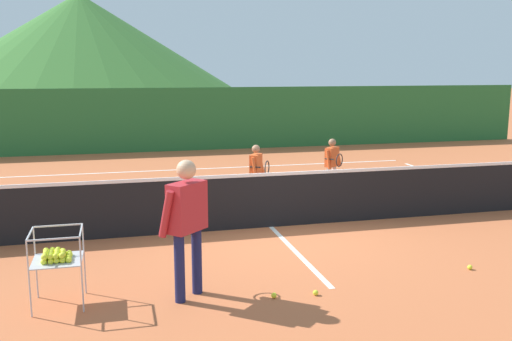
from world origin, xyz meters
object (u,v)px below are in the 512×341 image
tennis_ball_6 (470,267)px  tennis_ball_7 (274,295)px  tennis_net (271,199)px  ball_cart (56,256)px  student_1 (332,161)px  tennis_ball_5 (316,293)px  instructor (187,216)px  student_0 (257,168)px

tennis_ball_6 → tennis_ball_7: 2.92m
tennis_net → ball_cart: 4.19m
student_1 → tennis_ball_7: student_1 is taller
student_1 → tennis_ball_6: student_1 is taller
tennis_ball_5 → tennis_ball_7: same height
instructor → tennis_ball_7: 1.44m
student_1 → tennis_ball_5: bearing=-113.6°
tennis_net → instructor: instructor is taller
student_0 → ball_cart: student_0 is taller
tennis_net → ball_cart: tennis_net is taller
tennis_net → instructor: (-1.80, -2.71, 0.52)m
student_0 → instructor: bearing=-113.9°
instructor → tennis_ball_6: 4.03m
tennis_net → ball_cart: size_ratio=13.24×
ball_cart → tennis_ball_5: size_ratio=13.22×
instructor → tennis_ball_6: bearing=-0.2°
tennis_net → student_1: (2.05, 2.28, 0.24)m
tennis_net → student_0: (0.18, 1.75, 0.24)m
student_0 → tennis_ball_5: bearing=-95.4°
student_1 → tennis_ball_5: student_1 is taller
student_0 → tennis_ball_7: size_ratio=18.00×
instructor → student_0: bearing=66.1°
ball_cart → tennis_ball_5: ball_cart is taller
tennis_ball_6 → tennis_net: bearing=127.8°
ball_cart → tennis_ball_6: (5.42, -0.16, -0.56)m
student_1 → ball_cart: (-5.36, -4.85, -0.14)m
tennis_ball_7 → tennis_ball_6: bearing=5.4°
student_0 → student_1: (1.87, 0.53, 0.00)m
tennis_net → tennis_ball_5: size_ratio=175.02×
ball_cart → tennis_ball_6: ball_cart is taller
instructor → tennis_net: bearing=56.4°
tennis_net → student_1: student_1 is taller
student_0 → tennis_ball_7: bearing=-101.6°
tennis_ball_6 → tennis_ball_7: size_ratio=1.00×
student_1 → tennis_net: bearing=-131.9°
ball_cart → tennis_ball_7: size_ratio=13.22×
tennis_net → student_0: student_0 is taller
tennis_ball_5 → instructor: bearing=167.6°
instructor → ball_cart: size_ratio=1.89×
instructor → student_1: bearing=52.4°
student_0 → tennis_ball_5: (-0.46, -4.79, -0.70)m
tennis_ball_7 → ball_cart: bearing=170.3°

